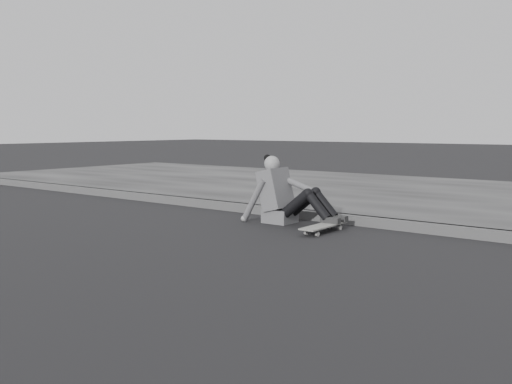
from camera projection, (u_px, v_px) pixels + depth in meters
ground at (407, 298)px, 4.10m from camera, size 80.00×80.00×0.00m
curb at (503, 236)px, 6.13m from camera, size 24.00×0.16×0.12m
skateboard at (323, 226)px, 6.68m from camera, size 0.20×0.78×0.09m
seated_woman at (284, 195)px, 7.28m from camera, size 1.38×0.46×0.88m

